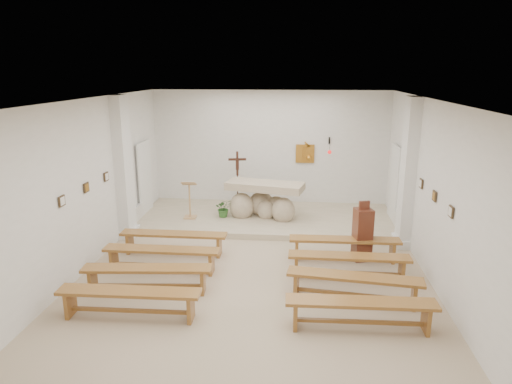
# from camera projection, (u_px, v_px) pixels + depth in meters

# --- Properties ---
(ground) EXTENTS (7.00, 10.00, 0.00)m
(ground) POSITION_uv_depth(u_px,v_px,m) (253.00, 276.00, 9.29)
(ground) COLOR #C3A88D
(ground) RESTS_ON ground
(wall_left) EXTENTS (0.02, 10.00, 3.50)m
(wall_left) POSITION_uv_depth(u_px,v_px,m) (81.00, 189.00, 9.16)
(wall_left) COLOR white
(wall_left) RESTS_ON ground
(wall_right) EXTENTS (0.02, 10.00, 3.50)m
(wall_right) POSITION_uv_depth(u_px,v_px,m) (439.00, 197.00, 8.52)
(wall_right) COLOR white
(wall_right) RESTS_ON ground
(wall_back) EXTENTS (7.00, 0.02, 3.50)m
(wall_back) POSITION_uv_depth(u_px,v_px,m) (270.00, 150.00, 13.64)
(wall_back) COLOR white
(wall_back) RESTS_ON ground
(ceiling) EXTENTS (7.00, 10.00, 0.02)m
(ceiling) POSITION_uv_depth(u_px,v_px,m) (253.00, 102.00, 8.39)
(ceiling) COLOR silver
(ceiling) RESTS_ON wall_back
(sanctuary_platform) EXTENTS (6.98, 3.00, 0.15)m
(sanctuary_platform) POSITION_uv_depth(u_px,v_px,m) (266.00, 218.00, 12.64)
(sanctuary_platform) COLOR beige
(sanctuary_platform) RESTS_ON ground
(pilaster_left) EXTENTS (0.26, 0.55, 3.50)m
(pilaster_left) POSITION_uv_depth(u_px,v_px,m) (124.00, 168.00, 11.07)
(pilaster_left) COLOR white
(pilaster_left) RESTS_ON ground
(pilaster_right) EXTENTS (0.26, 0.55, 3.50)m
(pilaster_right) POSITION_uv_depth(u_px,v_px,m) (408.00, 174.00, 10.46)
(pilaster_right) COLOR white
(pilaster_right) RESTS_ON ground
(gold_wall_relief) EXTENTS (0.55, 0.04, 0.55)m
(gold_wall_relief) POSITION_uv_depth(u_px,v_px,m) (305.00, 154.00, 13.54)
(gold_wall_relief) COLOR #BF832D
(gold_wall_relief) RESTS_ON wall_back
(sanctuary_lamp) EXTENTS (0.11, 0.36, 0.44)m
(sanctuary_lamp) POSITION_uv_depth(u_px,v_px,m) (330.00, 150.00, 13.19)
(sanctuary_lamp) COLOR black
(sanctuary_lamp) RESTS_ON wall_back
(station_frame_left_front) EXTENTS (0.03, 0.20, 0.20)m
(station_frame_left_front) POSITION_uv_depth(u_px,v_px,m) (62.00, 201.00, 8.39)
(station_frame_left_front) COLOR #402F1C
(station_frame_left_front) RESTS_ON wall_left
(station_frame_left_mid) EXTENTS (0.03, 0.20, 0.20)m
(station_frame_left_mid) POSITION_uv_depth(u_px,v_px,m) (86.00, 188.00, 9.36)
(station_frame_left_mid) COLOR #402F1C
(station_frame_left_mid) RESTS_ON wall_left
(station_frame_left_rear) EXTENTS (0.03, 0.20, 0.20)m
(station_frame_left_rear) POSITION_uv_depth(u_px,v_px,m) (106.00, 177.00, 10.32)
(station_frame_left_rear) COLOR #402F1C
(station_frame_left_rear) RESTS_ON wall_left
(station_frame_right_front) EXTENTS (0.03, 0.20, 0.20)m
(station_frame_right_front) POSITION_uv_depth(u_px,v_px,m) (451.00, 212.00, 7.76)
(station_frame_right_front) COLOR #402F1C
(station_frame_right_front) RESTS_ON wall_right
(station_frame_right_mid) EXTENTS (0.03, 0.20, 0.20)m
(station_frame_right_mid) POSITION_uv_depth(u_px,v_px,m) (434.00, 196.00, 8.73)
(station_frame_right_mid) COLOR #402F1C
(station_frame_right_mid) RESTS_ON wall_right
(station_frame_right_rear) EXTENTS (0.03, 0.20, 0.20)m
(station_frame_right_rear) POSITION_uv_depth(u_px,v_px,m) (421.00, 184.00, 9.69)
(station_frame_right_rear) COLOR #402F1C
(station_frame_right_rear) RESTS_ON wall_right
(radiator_left) EXTENTS (0.10, 0.85, 0.52)m
(radiator_left) POSITION_uv_depth(u_px,v_px,m) (135.00, 217.00, 12.13)
(radiator_left) COLOR silver
(radiator_left) RESTS_ON ground
(radiator_right) EXTENTS (0.10, 0.85, 0.52)m
(radiator_right) POSITION_uv_depth(u_px,v_px,m) (399.00, 225.00, 11.51)
(radiator_right) COLOR silver
(radiator_right) RESTS_ON ground
(altar) EXTENTS (2.19, 1.23, 1.07)m
(altar) POSITION_uv_depth(u_px,v_px,m) (264.00, 202.00, 12.44)
(altar) COLOR #C2B494
(altar) RESTS_ON sanctuary_platform
(lectern) EXTENTS (0.40, 0.35, 1.07)m
(lectern) POSITION_uv_depth(u_px,v_px,m) (190.00, 199.00, 12.31)
(lectern) COLOR tan
(lectern) RESTS_ON sanctuary_platform
(crucifix_stand) EXTENTS (0.51, 0.22, 1.68)m
(crucifix_stand) POSITION_uv_depth(u_px,v_px,m) (237.00, 176.00, 13.04)
(crucifix_stand) COLOR #341910
(crucifix_stand) RESTS_ON sanctuary_platform
(potted_plant) EXTENTS (0.54, 0.50, 0.50)m
(potted_plant) POSITION_uv_depth(u_px,v_px,m) (224.00, 208.00, 12.47)
(potted_plant) COLOR #2F6227
(potted_plant) RESTS_ON sanctuary_platform
(donation_pedestal) EXTENTS (0.44, 0.44, 1.35)m
(donation_pedestal) POSITION_uv_depth(u_px,v_px,m) (362.00, 234.00, 9.94)
(donation_pedestal) COLOR brown
(donation_pedestal) RESTS_ON ground
(bench_left_front) EXTENTS (2.40, 0.39, 0.51)m
(bench_left_front) POSITION_uv_depth(u_px,v_px,m) (174.00, 238.00, 10.30)
(bench_left_front) COLOR #915A2A
(bench_left_front) RESTS_ON ground
(bench_right_front) EXTENTS (2.41, 0.44, 0.51)m
(bench_right_front) POSITION_uv_depth(u_px,v_px,m) (344.00, 244.00, 9.95)
(bench_right_front) COLOR #915A2A
(bench_right_front) RESTS_ON ground
(bench_left_second) EXTENTS (2.40, 0.39, 0.51)m
(bench_left_second) POSITION_uv_depth(u_px,v_px,m) (162.00, 254.00, 9.40)
(bench_left_second) COLOR #915A2A
(bench_left_second) RESTS_ON ground
(bench_right_second) EXTENTS (2.40, 0.39, 0.51)m
(bench_right_second) POSITION_uv_depth(u_px,v_px,m) (349.00, 261.00, 9.06)
(bench_right_second) COLOR #915A2A
(bench_right_second) RESTS_ON ground
(bench_left_third) EXTENTS (2.43, 0.59, 0.51)m
(bench_left_third) POSITION_uv_depth(u_px,v_px,m) (147.00, 273.00, 8.51)
(bench_left_third) COLOR #915A2A
(bench_left_third) RESTS_ON ground
(bench_right_third) EXTENTS (2.43, 0.67, 0.51)m
(bench_right_third) POSITION_uv_depth(u_px,v_px,m) (354.00, 282.00, 8.17)
(bench_right_third) COLOR #915A2A
(bench_right_third) RESTS_ON ground
(bench_left_fourth) EXTENTS (2.41, 0.43, 0.51)m
(bench_left_fourth) POSITION_uv_depth(u_px,v_px,m) (129.00, 297.00, 7.62)
(bench_left_fourth) COLOR #915A2A
(bench_left_fourth) RESTS_ON ground
(bench_right_fourth) EXTENTS (2.41, 0.44, 0.51)m
(bench_right_fourth) POSITION_uv_depth(u_px,v_px,m) (361.00, 308.00, 7.27)
(bench_right_fourth) COLOR #915A2A
(bench_right_fourth) RESTS_ON ground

